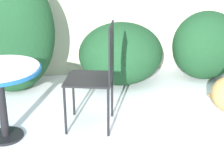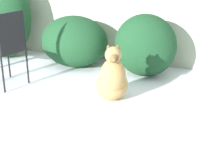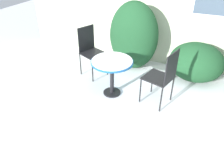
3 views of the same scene
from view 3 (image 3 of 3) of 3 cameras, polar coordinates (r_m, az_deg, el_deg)
ground_plane at (r=3.56m, az=11.91°, el=-13.58°), size 16.00×16.00×0.00m
shrub_left at (r=4.79m, az=5.66°, el=9.89°), size 1.07×0.72×1.50m
shrub_middle at (r=4.73m, az=21.10°, el=2.99°), size 1.08×0.87×0.81m
patio_table at (r=3.89m, az=0.00°, el=2.16°), size 0.76×0.76×0.70m
patio_chair_near_table at (r=4.61m, az=-5.63°, el=6.63°), size 0.58×0.58×1.03m
patio_chair_far_side at (r=3.74m, az=13.18°, el=-0.26°), size 0.55×0.55×1.03m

